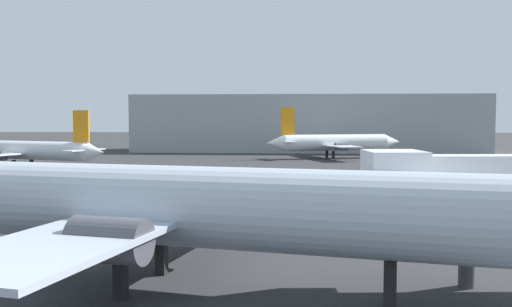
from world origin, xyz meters
The scene contains 4 objects.
airplane_at_gate centered at (-3.67, 10.97, 3.61)m, with size 36.34×22.44×9.87m.
airplane_distant centered at (-37.08, 64.31, 2.99)m, with size 29.74×18.58×8.53m.
airplane_far_left centered at (9.29, 93.75, 2.98)m, with size 26.26×20.06×9.51m.
terminal_building centered at (4.82, 118.28, 6.35)m, with size 77.87×19.80×12.69m, color #999EA3.
Camera 1 is at (1.86, -13.11, 7.36)m, focal length 39.86 mm.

